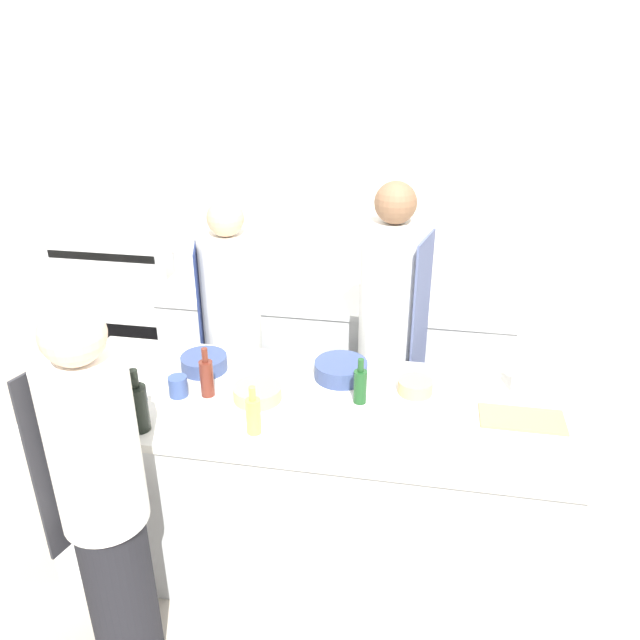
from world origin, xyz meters
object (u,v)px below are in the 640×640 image
at_px(stockpot, 196,265).
at_px(bottle_sauce, 138,406).
at_px(oven_range, 128,302).
at_px(chef_at_prep_near, 104,501).
at_px(bowl_prep_small, 204,363).
at_px(chef_at_stove, 389,339).
at_px(bowl_mixing_large, 415,386).
at_px(bottle_wine, 253,415).
at_px(cup, 178,386).
at_px(bowl_wooden_salad, 257,393).
at_px(bottle_vinegar, 207,377).
at_px(chef_at_pass_far, 233,338).
at_px(bottle_cooking_oil, 520,378).
at_px(bowl_ceramic_blue, 341,370).
at_px(bottle_olive_oil, 360,385).

bearing_deg(stockpot, bottle_sauce, -77.68).
relative_size(oven_range, chef_at_prep_near, 0.62).
bearing_deg(bowl_prep_small, chef_at_prep_near, -95.25).
xyz_separation_m(chef_at_stove, bowl_mixing_large, (0.17, -0.56, 0.05)).
height_order(bottle_wine, cup, bottle_wine).
bearing_deg(cup, bowl_prep_small, 81.95).
xyz_separation_m(bowl_prep_small, bowl_wooden_salad, (0.34, -0.22, -0.01)).
xyz_separation_m(chef_at_prep_near, bottle_vinegar, (0.18, 0.69, 0.17)).
height_order(chef_at_pass_far, bottle_cooking_oil, chef_at_pass_far).
height_order(oven_range, bottle_sauce, bottle_sauce).
xyz_separation_m(bowl_prep_small, cup, (-0.04, -0.25, 0.01)).
distance_m(bottle_sauce, stockpot, 1.73).
bearing_deg(bowl_ceramic_blue, stockpot, 136.33).
bearing_deg(bottle_sauce, chef_at_prep_near, -88.16).
relative_size(bowl_wooden_salad, cup, 2.30).
bearing_deg(chef_at_stove, bowl_wooden_salad, -23.15).
relative_size(bottle_cooking_oil, bowl_wooden_salad, 0.88).
relative_size(chef_at_stove, bowl_ceramic_blue, 6.83).
height_order(bottle_vinegar, bowl_ceramic_blue, bottle_vinegar).
bearing_deg(oven_range, chef_at_prep_near, -65.30).
bearing_deg(chef_at_stove, bowl_ceramic_blue, -9.11).
height_order(chef_at_pass_far, bottle_wine, chef_at_pass_far).
bearing_deg(bottle_wine, oven_range, 128.32).
bearing_deg(bottle_olive_oil, stockpot, 134.24).
bearing_deg(bottle_sauce, chef_at_pass_far, 85.88).
relative_size(bottle_wine, bowl_wooden_salad, 0.99).
bearing_deg(bowl_wooden_salad, chef_at_stove, 53.41).
bearing_deg(bottle_vinegar, chef_at_stove, 43.71).
height_order(oven_range, chef_at_stove, chef_at_stove).
bearing_deg(bowl_prep_small, bowl_wooden_salad, -32.65).
bearing_deg(bowl_ceramic_blue, bottle_cooking_oil, 0.70).
relative_size(bottle_wine, stockpot, 0.79).
bearing_deg(bottle_wine, bowl_mixing_large, 33.67).
height_order(bowl_prep_small, bowl_ceramic_blue, bowl_ceramic_blue).
bearing_deg(cup, bottle_olive_oil, 6.35).
relative_size(chef_at_pass_far, bottle_wine, 7.40).
distance_m(oven_range, chef_at_pass_far, 1.65).
distance_m(bottle_cooking_oil, stockpot, 2.28).
xyz_separation_m(chef_at_stove, bowl_prep_small, (-0.89, -0.53, 0.05)).
relative_size(chef_at_prep_near, bowl_ceramic_blue, 6.41).
xyz_separation_m(bottle_cooking_oil, bowl_ceramic_blue, (-0.85, -0.01, -0.04)).
bearing_deg(cup, bowl_wooden_salad, 5.79).
bearing_deg(cup, bottle_wine, -27.25).
distance_m(chef_at_prep_near, bowl_wooden_salad, 0.82).
bearing_deg(chef_at_prep_near, bowl_wooden_salad, -14.50).
bearing_deg(bottle_sauce, bottle_olive_oil, 22.76).
bearing_deg(chef_at_pass_far, bowl_mixing_large, -134.72).
bearing_deg(bowl_mixing_large, bowl_wooden_salad, -165.62).
bearing_deg(chef_at_pass_far, cup, 161.17).
bearing_deg(stockpot, bottle_olive_oil, -45.76).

